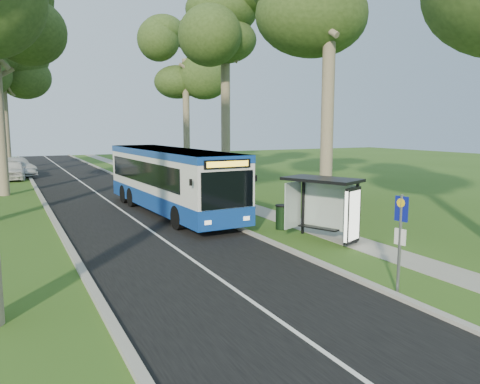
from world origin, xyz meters
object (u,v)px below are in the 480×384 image
(bus, at_px, (170,180))
(bus_shelter, at_px, (331,198))
(litter_bin, at_px, (282,217))
(bus_stop_sign, at_px, (400,233))
(car_silver, at_px, (14,168))
(car_white, at_px, (14,170))

(bus, height_order, bus_shelter, bus)
(litter_bin, bearing_deg, bus_stop_sign, -99.98)
(bus_stop_sign, relative_size, bus_shelter, 0.82)
(bus_shelter, bearing_deg, car_silver, 85.41)
(bus_stop_sign, xyz_separation_m, bus_shelter, (1.81, 5.27, 0.08))
(bus_stop_sign, bearing_deg, bus_shelter, 59.57)
(bus_stop_sign, xyz_separation_m, car_silver, (-8.44, 36.33, -0.81))
(bus_stop_sign, xyz_separation_m, car_white, (-8.54, 34.41, -0.85))
(bus_shelter, bearing_deg, bus_stop_sign, -131.76)
(car_silver, bearing_deg, bus, -94.66)
(bus, distance_m, bus_shelter, 9.31)
(bus_shelter, distance_m, litter_bin, 3.13)
(litter_bin, bearing_deg, car_silver, 109.30)
(bus, distance_m, bus_stop_sign, 13.99)
(bus_shelter, relative_size, car_silver, 0.63)
(litter_bin, height_order, car_silver, car_silver)
(car_silver, bearing_deg, litter_bin, -92.07)
(car_white, relative_size, car_silver, 0.93)
(bus, xyz_separation_m, litter_bin, (3.13, -5.75, -1.16))
(bus, xyz_separation_m, car_white, (-6.83, 20.52, -0.88))
(bus_shelter, bearing_deg, car_white, 86.69)
(bus_stop_sign, relative_size, litter_bin, 2.52)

